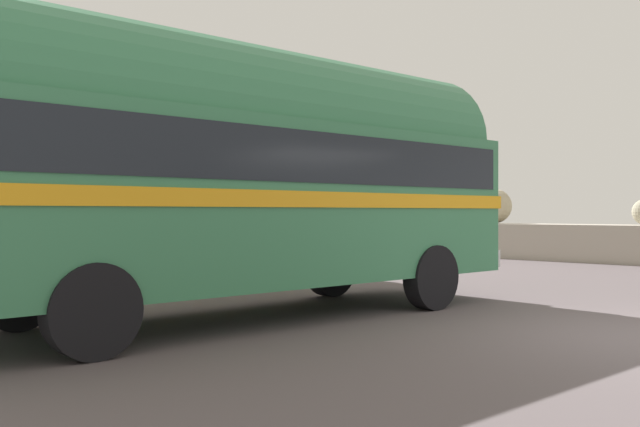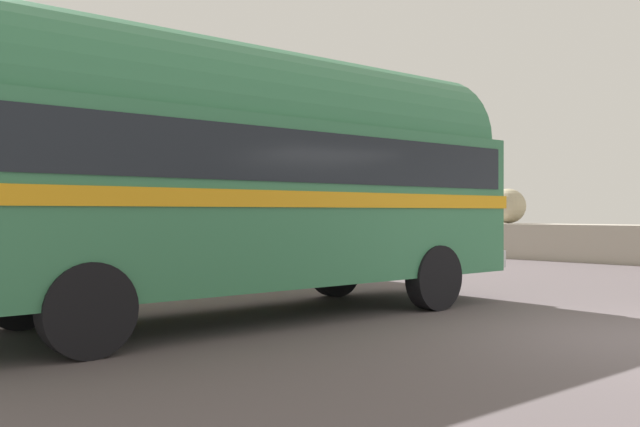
% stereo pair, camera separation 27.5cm
% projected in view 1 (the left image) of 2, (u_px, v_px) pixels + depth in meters
% --- Properties ---
extents(vintage_coach, '(3.15, 8.76, 3.70)m').
position_uv_depth(vintage_coach, '(244.00, 169.00, 9.27)').
color(vintage_coach, black).
rests_on(vintage_coach, ground).
extents(second_coach, '(2.50, 8.60, 3.70)m').
position_uv_depth(second_coach, '(142.00, 182.00, 13.34)').
color(second_coach, black).
rests_on(second_coach, ground).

